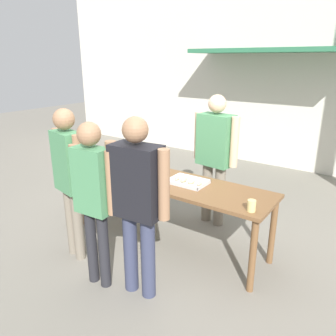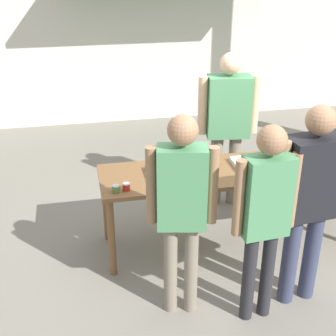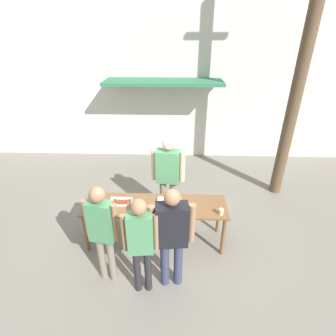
{
  "view_description": "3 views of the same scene",
  "coord_description": "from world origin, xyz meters",
  "px_view_note": "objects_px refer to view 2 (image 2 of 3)",
  "views": [
    {
      "loc": [
        2.15,
        -3.05,
        2.25
      ],
      "look_at": [
        0.0,
        0.0,
        1.0
      ],
      "focal_mm": 35.0,
      "sensor_mm": 36.0,
      "label": 1
    },
    {
      "loc": [
        -1.44,
        -3.93,
        2.85
      ],
      "look_at": [
        -0.63,
        0.04,
        0.9
      ],
      "focal_mm": 50.0,
      "sensor_mm": 36.0,
      "label": 2
    },
    {
      "loc": [
        0.37,
        -3.86,
        3.67
      ],
      "look_at": [
        0.21,
        0.8,
        1.18
      ],
      "focal_mm": 28.0,
      "sensor_mm": 36.0,
      "label": 3
    }
  ],
  "objects_px": {
    "person_server_behind_table": "(228,119)",
    "person_customer_holding_hotdog": "(182,201)",
    "food_tray_buns": "(255,163)",
    "food_tray_sausages": "(168,171)",
    "condiment_jar_mustard": "(116,189)",
    "person_customer_with_cup": "(310,193)",
    "condiment_jar_ketchup": "(126,187)",
    "person_customer_waiting_in_line": "(265,209)"
  },
  "relations": [
    {
      "from": "food_tray_buns",
      "to": "person_customer_waiting_in_line",
      "type": "relative_size",
      "value": 0.26
    },
    {
      "from": "food_tray_buns",
      "to": "person_customer_holding_hotdog",
      "type": "xyz_separation_m",
      "value": [
        -0.97,
        -0.93,
        0.2
      ]
    },
    {
      "from": "condiment_jar_mustard",
      "to": "person_customer_holding_hotdog",
      "type": "distance_m",
      "value": 0.8
    },
    {
      "from": "food_tray_buns",
      "to": "person_server_behind_table",
      "type": "xyz_separation_m",
      "value": [
        -0.05,
        0.76,
        0.21
      ]
    },
    {
      "from": "condiment_jar_ketchup",
      "to": "person_customer_waiting_in_line",
      "type": "relative_size",
      "value": 0.04
    },
    {
      "from": "food_tray_buns",
      "to": "condiment_jar_mustard",
      "type": "bearing_deg",
      "value": -168.46
    },
    {
      "from": "condiment_jar_mustard",
      "to": "person_customer_waiting_in_line",
      "type": "bearing_deg",
      "value": -38.5
    },
    {
      "from": "person_customer_holding_hotdog",
      "to": "food_tray_sausages",
      "type": "bearing_deg",
      "value": -83.69
    },
    {
      "from": "food_tray_buns",
      "to": "person_customer_with_cup",
      "type": "height_order",
      "value": "person_customer_with_cup"
    },
    {
      "from": "food_tray_buns",
      "to": "person_customer_with_cup",
      "type": "distance_m",
      "value": 1.01
    },
    {
      "from": "food_tray_buns",
      "to": "person_customer_waiting_in_line",
      "type": "distance_m",
      "value": 1.2
    },
    {
      "from": "condiment_jar_ketchup",
      "to": "person_customer_waiting_in_line",
      "type": "bearing_deg",
      "value": -41.8
    },
    {
      "from": "person_server_behind_table",
      "to": "person_customer_waiting_in_line",
      "type": "height_order",
      "value": "person_server_behind_table"
    },
    {
      "from": "person_server_behind_table",
      "to": "person_customer_waiting_in_line",
      "type": "relative_size",
      "value": 1.06
    },
    {
      "from": "condiment_jar_mustard",
      "to": "person_server_behind_table",
      "type": "relative_size",
      "value": 0.04
    },
    {
      "from": "condiment_jar_ketchup",
      "to": "person_customer_with_cup",
      "type": "height_order",
      "value": "person_customer_with_cup"
    },
    {
      "from": "person_customer_waiting_in_line",
      "to": "food_tray_sausages",
      "type": "bearing_deg",
      "value": -69.81
    },
    {
      "from": "food_tray_sausages",
      "to": "condiment_jar_mustard",
      "type": "distance_m",
      "value": 0.61
    },
    {
      "from": "person_server_behind_table",
      "to": "person_customer_with_cup",
      "type": "distance_m",
      "value": 1.76
    },
    {
      "from": "person_server_behind_table",
      "to": "person_customer_holding_hotdog",
      "type": "distance_m",
      "value": 1.93
    },
    {
      "from": "condiment_jar_mustard",
      "to": "condiment_jar_ketchup",
      "type": "distance_m",
      "value": 0.1
    },
    {
      "from": "food_tray_sausages",
      "to": "food_tray_buns",
      "type": "relative_size",
      "value": 0.92
    },
    {
      "from": "food_tray_sausages",
      "to": "condiment_jar_mustard",
      "type": "height_order",
      "value": "condiment_jar_mustard"
    },
    {
      "from": "person_server_behind_table",
      "to": "food_tray_sausages",
      "type": "bearing_deg",
      "value": -130.52
    },
    {
      "from": "condiment_jar_mustard",
      "to": "person_customer_waiting_in_line",
      "type": "height_order",
      "value": "person_customer_waiting_in_line"
    },
    {
      "from": "person_customer_with_cup",
      "to": "food_tray_sausages",
      "type": "bearing_deg",
      "value": -51.57
    },
    {
      "from": "condiment_jar_ketchup",
      "to": "person_server_behind_table",
      "type": "height_order",
      "value": "person_server_behind_table"
    },
    {
      "from": "condiment_jar_mustard",
      "to": "condiment_jar_ketchup",
      "type": "height_order",
      "value": "same"
    },
    {
      "from": "food_tray_sausages",
      "to": "condiment_jar_mustard",
      "type": "xyz_separation_m",
      "value": [
        -0.53,
        -0.29,
        0.02
      ]
    },
    {
      "from": "person_customer_waiting_in_line",
      "to": "condiment_jar_ketchup",
      "type": "bearing_deg",
      "value": -46.32
    },
    {
      "from": "food_tray_sausages",
      "to": "person_customer_holding_hotdog",
      "type": "relative_size",
      "value": 0.23
    },
    {
      "from": "condiment_jar_ketchup",
      "to": "person_server_behind_table",
      "type": "bearing_deg",
      "value": 38.96
    },
    {
      "from": "food_tray_buns",
      "to": "person_server_behind_table",
      "type": "height_order",
      "value": "person_server_behind_table"
    },
    {
      "from": "condiment_jar_mustard",
      "to": "person_customer_with_cup",
      "type": "distance_m",
      "value": 1.65
    },
    {
      "from": "condiment_jar_ketchup",
      "to": "person_customer_with_cup",
      "type": "xyz_separation_m",
      "value": [
        1.39,
        -0.72,
        0.17
      ]
    },
    {
      "from": "person_customer_holding_hotdog",
      "to": "condiment_jar_mustard",
      "type": "bearing_deg",
      "value": -43.39
    },
    {
      "from": "condiment_jar_ketchup",
      "to": "person_customer_holding_hotdog",
      "type": "relative_size",
      "value": 0.04
    },
    {
      "from": "person_server_behind_table",
      "to": "person_customer_holding_hotdog",
      "type": "relative_size",
      "value": 1.03
    },
    {
      "from": "condiment_jar_ketchup",
      "to": "person_customer_holding_hotdog",
      "type": "height_order",
      "value": "person_customer_holding_hotdog"
    },
    {
      "from": "food_tray_buns",
      "to": "person_customer_with_cup",
      "type": "relative_size",
      "value": 0.25
    },
    {
      "from": "condiment_jar_ketchup",
      "to": "person_customer_with_cup",
      "type": "bearing_deg",
      "value": -27.25
    },
    {
      "from": "person_customer_holding_hotdog",
      "to": "person_customer_waiting_in_line",
      "type": "height_order",
      "value": "person_customer_holding_hotdog"
    }
  ]
}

